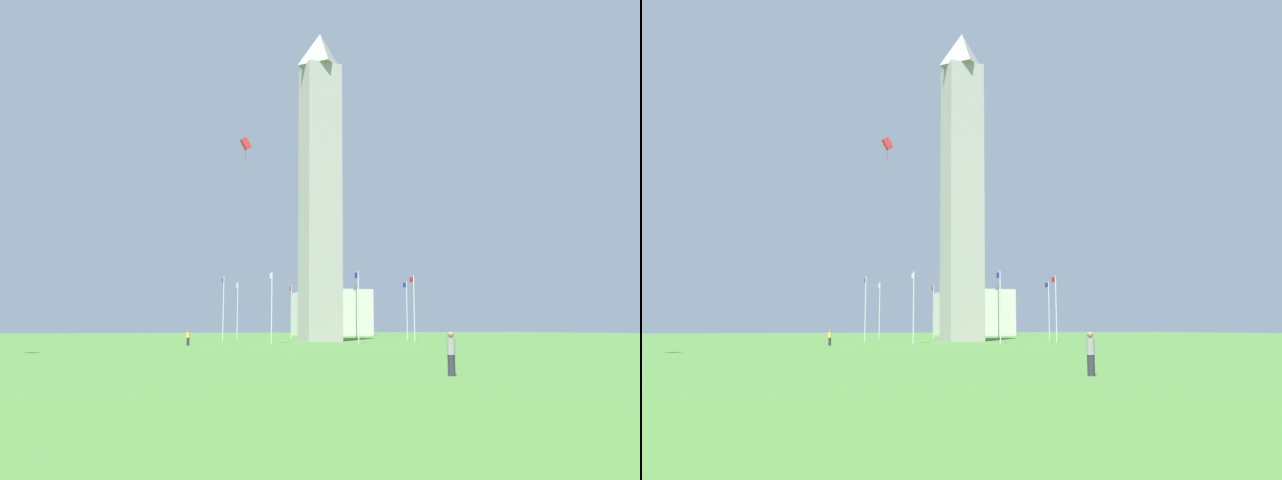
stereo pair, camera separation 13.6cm
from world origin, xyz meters
TOP-DOWN VIEW (x-y plane):
  - ground_plane at (0.00, 0.00)m, footprint 260.00×260.00m
  - obelisk_monument at (0.00, 0.00)m, footprint 4.77×4.77m
  - flagpole_n at (13.11, 0.00)m, footprint 1.12×0.14m
  - flagpole_ne at (9.28, 9.23)m, footprint 1.12×0.14m
  - flagpole_e at (0.06, 13.05)m, footprint 1.12×0.14m
  - flagpole_se at (-9.17, 9.23)m, footprint 1.12×0.14m
  - flagpole_s at (-12.99, 0.00)m, footprint 1.12×0.14m
  - flagpole_sw at (-9.17, -9.23)m, footprint 1.12×0.14m
  - flagpole_w at (0.06, -13.05)m, footprint 1.12×0.14m
  - flagpole_nw at (9.28, -9.23)m, footprint 1.12×0.14m
  - person_gray_shirt at (-57.47, 15.21)m, footprint 0.32×0.32m
  - person_yellow_shirt at (-14.06, 19.33)m, footprint 0.32×0.32m
  - kite_red_box at (-14.51, 13.81)m, footprint 0.70×1.20m
  - distant_building at (56.50, -22.81)m, footprint 21.10×12.31m

SIDE VIEW (x-z plane):
  - ground_plane at x=0.00m, z-range 0.00..0.00m
  - person_yellow_shirt at x=-14.06m, z-range -0.01..1.60m
  - person_gray_shirt at x=-57.47m, z-range -0.01..1.69m
  - flagpole_n at x=13.11m, z-range 0.39..8.67m
  - flagpole_ne at x=9.28m, z-range 0.39..8.67m
  - flagpole_e at x=0.06m, z-range 0.39..8.67m
  - flagpole_se at x=-9.17m, z-range 0.39..8.67m
  - flagpole_s at x=-12.99m, z-range 0.39..8.67m
  - flagpole_sw at x=-9.17m, z-range 0.39..8.67m
  - flagpole_w at x=0.06m, z-range 0.39..8.67m
  - flagpole_nw at x=9.28m, z-range 0.39..8.67m
  - distant_building at x=56.50m, z-range 0.00..10.11m
  - kite_red_box at x=-14.51m, z-range 20.38..22.92m
  - obelisk_monument at x=0.00m, z-range 0.00..43.35m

